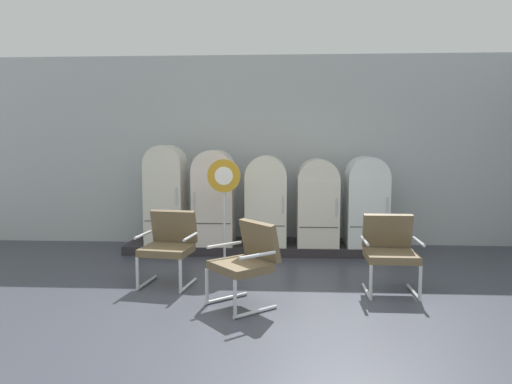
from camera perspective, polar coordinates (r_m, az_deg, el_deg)
name	(u,v)px	position (r m, az deg, el deg)	size (l,w,h in m)	color
ground	(256,319)	(5.19, -0.06, -14.73)	(12.00, 10.00, 0.05)	#3C3E48
back_wall	(267,150)	(8.51, 1.35, 4.97)	(11.76, 0.12, 3.28)	#B7BBBE
display_plinth	(266,247)	(8.07, 1.17, -6.45)	(4.56, 0.95, 0.14)	#2A262A
refrigerator_0	(166,191)	(8.01, -10.58, 0.08)	(0.61, 0.62, 1.61)	silver
refrigerator_1	(214,194)	(7.88, -4.97, -0.27)	(0.65, 0.67, 1.53)	silver
refrigerator_2	(266,198)	(7.79, 1.21, -0.69)	(0.66, 0.62, 1.45)	silver
refrigerator_3	(317,200)	(7.85, 7.27, -0.90)	(0.65, 0.71, 1.39)	silver
refrigerator_4	(366,199)	(7.94, 12.87, -0.76)	(0.64, 0.71, 1.43)	white
armchair_left	(169,243)	(6.25, -10.22, -5.93)	(0.73, 0.70, 0.93)	silver
armchair_right	(390,248)	(6.06, 15.51, -6.44)	(0.67, 0.63, 0.93)	silver
armchair_center	(247,258)	(5.37, -1.09, -7.84)	(0.86, 0.85, 0.93)	silver
sign_stand	(224,213)	(6.94, -3.77, -2.49)	(0.47, 0.32, 1.56)	#2D2D30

